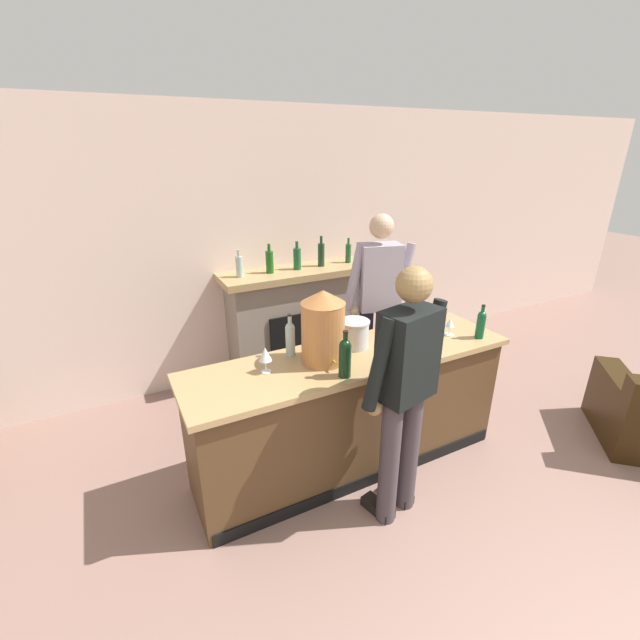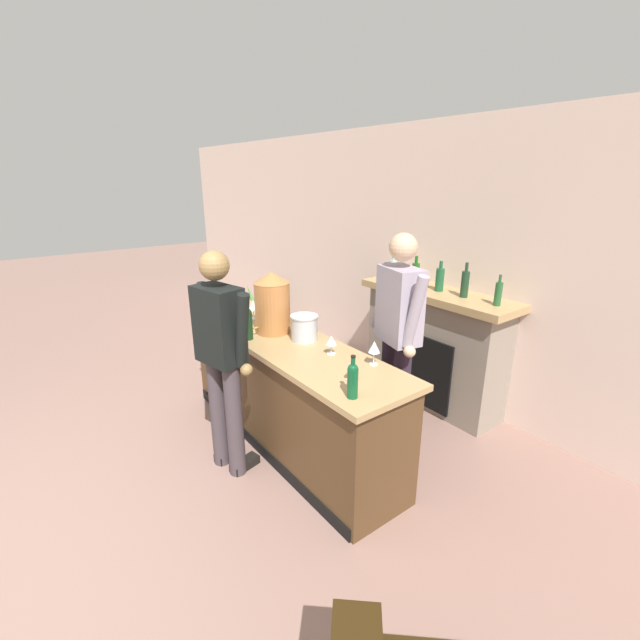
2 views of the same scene
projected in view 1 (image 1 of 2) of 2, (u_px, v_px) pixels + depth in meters
wall_back_panel at (268, 248)px, 4.48m from camera, size 12.00×0.07×2.75m
bar_counter at (351, 411)px, 3.27m from camera, size 2.48×0.66×0.96m
fireplace_stone at (297, 321)px, 4.64m from camera, size 1.60×0.52×1.50m
person_customer at (404, 390)px, 2.63m from camera, size 0.65×0.36×1.75m
person_bartender at (378, 306)px, 3.85m from camera, size 0.64×0.37×1.84m
copper_dispenser at (323, 327)px, 2.91m from camera, size 0.31×0.34×0.52m
ice_bucket_steel at (354, 334)px, 3.19m from camera, size 0.23×0.23×0.21m
wine_bottle_merlot_tall at (290, 337)px, 3.04m from camera, size 0.07×0.07×0.32m
wine_bottle_cabernet_heavy at (481, 323)px, 3.33m from camera, size 0.07×0.07×0.28m
wine_bottle_riesling_slim at (345, 356)px, 2.76m from camera, size 0.08×0.08×0.32m
wine_glass_back_row at (418, 310)px, 3.57m from camera, size 0.08×0.08×0.18m
wine_glass_by_dispenser at (265, 355)px, 2.81m from camera, size 0.09×0.09×0.18m
wine_glass_front_left at (395, 325)px, 3.34m from camera, size 0.08×0.08×0.15m
wine_glass_mid_counter at (450, 323)px, 3.39m from camera, size 0.07×0.07×0.14m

